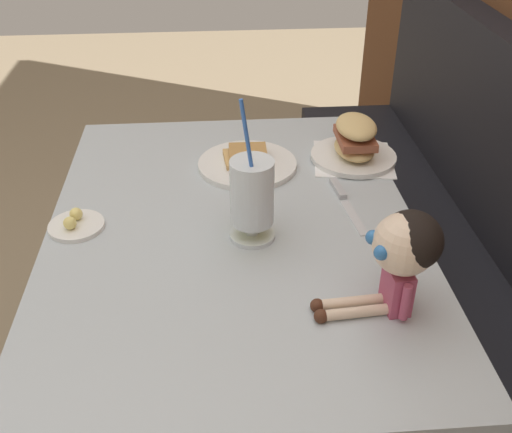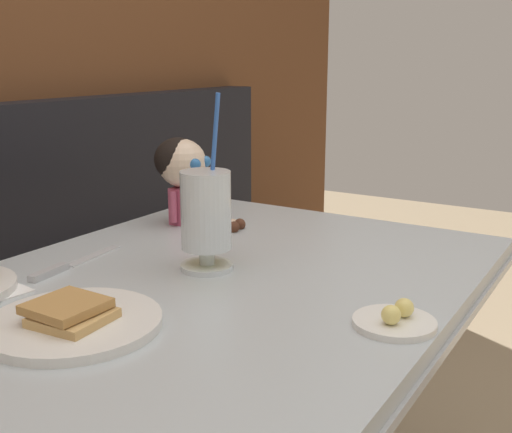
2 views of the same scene
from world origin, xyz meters
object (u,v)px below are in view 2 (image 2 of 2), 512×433
(butter_saucer, at_px, (395,320))
(seated_doll, at_px, (182,168))
(toast_plate, at_px, (73,321))
(butter_knife, at_px, (62,267))
(milkshake_glass, at_px, (206,215))

(butter_saucer, relative_size, seated_doll, 0.54)
(toast_plate, height_order, seated_doll, seated_doll)
(butter_knife, bearing_deg, butter_saucer, -82.57)
(toast_plate, height_order, butter_saucer, toast_plate)
(seated_doll, bearing_deg, milkshake_glass, -135.02)
(butter_knife, bearing_deg, toast_plate, -128.55)
(toast_plate, bearing_deg, milkshake_glass, -1.77)
(butter_saucer, bearing_deg, toast_plate, 122.47)
(butter_saucer, bearing_deg, seated_doll, 63.82)
(toast_plate, xyz_separation_m, milkshake_glass, (0.31, -0.01, 0.09))
(butter_saucer, distance_m, butter_knife, 0.60)
(butter_saucer, relative_size, butter_knife, 0.51)
(milkshake_glass, bearing_deg, butter_saucer, -99.55)
(butter_saucer, bearing_deg, butter_knife, 97.43)
(butter_knife, xyz_separation_m, seated_doll, (0.38, 0.02, 0.12))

